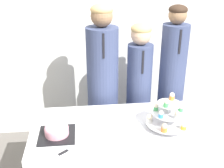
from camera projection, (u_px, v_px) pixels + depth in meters
The scene contains 8 objects.
wall_back at pixel (124, 19), 3.08m from camera, with size 9.00×0.06×2.70m.
table at pixel (143, 162), 2.38m from camera, with size 1.78×0.72×0.75m.
round_cake at pixel (57, 130), 2.07m from camera, with size 0.27×0.27×0.10m.
cake_knife at pixel (69, 150), 1.93m from camera, with size 0.21×0.17×0.01m.
cupcake_stand at pixel (168, 115), 2.15m from camera, with size 0.34×0.34×0.27m.
student_0 at pixel (103, 92), 2.73m from camera, with size 0.30×0.30×1.61m.
student_1 at pixel (139, 96), 2.79m from camera, with size 0.24×0.25×1.43m.
student_2 at pixel (171, 89), 2.80m from camera, with size 0.25×0.26×1.59m.
Camera 1 is at (-0.47, -1.51, 1.94)m, focal length 45.00 mm.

